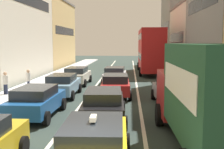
% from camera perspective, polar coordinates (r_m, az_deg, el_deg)
% --- Properties ---
extents(sidewalk_left, '(2.60, 64.00, 0.14)m').
position_cam_1_polar(sidewalk_left, '(27.13, -13.18, -1.20)').
color(sidewalk_left, '#B5B5B5').
rests_on(sidewalk_left, ground).
extents(lane_stripe_left, '(0.16, 60.00, 0.01)m').
position_cam_1_polar(lane_stripe_left, '(26.15, -2.62, -1.46)').
color(lane_stripe_left, silver).
rests_on(lane_stripe_left, ground).
extents(lane_stripe_right, '(0.16, 60.00, 0.01)m').
position_cam_1_polar(lane_stripe_right, '(26.00, 4.85, -1.52)').
color(lane_stripe_right, silver).
rests_on(lane_stripe_right, ground).
extents(removalist_box_truck, '(2.86, 7.76, 3.58)m').
position_cam_1_polar(removalist_box_truck, '(9.78, 18.90, -3.59)').
color(removalist_box_truck, '#A51E1E').
rests_on(removalist_box_truck, ground).
extents(taxi_centre_lane_front, '(2.16, 4.35, 1.66)m').
position_cam_1_polar(taxi_centre_lane_front, '(8.12, -3.63, -13.92)').
color(taxi_centre_lane_front, yellow).
rests_on(taxi_centre_lane_front, ground).
extents(sedan_centre_lane_second, '(2.24, 4.39, 1.49)m').
position_cam_1_polar(sedan_centre_lane_second, '(13.07, -1.69, -6.00)').
color(sedan_centre_lane_second, black).
rests_on(sedan_centre_lane_second, ground).
extents(wagon_left_lane_second, '(2.12, 4.33, 1.49)m').
position_cam_1_polar(wagon_left_lane_second, '(14.34, -14.88, -5.10)').
color(wagon_left_lane_second, '#194C8C').
rests_on(wagon_left_lane_second, ground).
extents(hatchback_centre_lane_third, '(2.19, 4.36, 1.49)m').
position_cam_1_polar(hatchback_centre_lane_third, '(19.04, 0.72, -2.04)').
color(hatchback_centre_lane_third, '#A51E1E').
rests_on(hatchback_centre_lane_third, ground).
extents(sedan_left_lane_third, '(2.11, 4.33, 1.49)m').
position_cam_1_polar(sedan_left_lane_third, '(19.37, -9.91, -1.99)').
color(sedan_left_lane_third, '#759EB7').
rests_on(sedan_left_lane_third, ground).
extents(coupe_centre_lane_fourth, '(2.13, 4.33, 1.49)m').
position_cam_1_polar(coupe_centre_lane_fourth, '(24.64, 0.59, -0.09)').
color(coupe_centre_lane_fourth, silver).
rests_on(coupe_centre_lane_fourth, ground).
extents(sedan_left_lane_fourth, '(2.11, 4.32, 1.49)m').
position_cam_1_polar(sedan_left_lane_fourth, '(24.62, -7.05, -0.14)').
color(sedan_left_lane_fourth, beige).
rests_on(sedan_left_lane_fourth, ground).
extents(sedan_right_lane_behind_truck, '(2.13, 4.34, 1.49)m').
position_cam_1_polar(sedan_right_lane_behind_truck, '(16.90, 11.86, -3.27)').
color(sedan_right_lane_behind_truck, gray).
rests_on(sedan_right_lane_behind_truck, ground).
extents(bus_mid_queue_primary, '(2.80, 10.50, 5.06)m').
position_cam_1_polar(bus_mid_queue_primary, '(33.32, 7.72, 5.08)').
color(bus_mid_queue_primary, '#B21919').
rests_on(bus_mid_queue_primary, ground).
extents(pedestrian_near_kerb, '(0.49, 0.34, 1.66)m').
position_cam_1_polar(pedestrian_near_kerb, '(20.36, -20.60, -1.48)').
color(pedestrian_near_kerb, '#262D47').
rests_on(pedestrian_near_kerb, ground).
extents(pedestrian_mid_sidewalk, '(0.34, 0.53, 1.66)m').
position_cam_1_polar(pedestrian_mid_sidewalk, '(21.53, -16.43, -0.91)').
color(pedestrian_mid_sidewalk, '#262D47').
rests_on(pedestrian_mid_sidewalk, ground).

